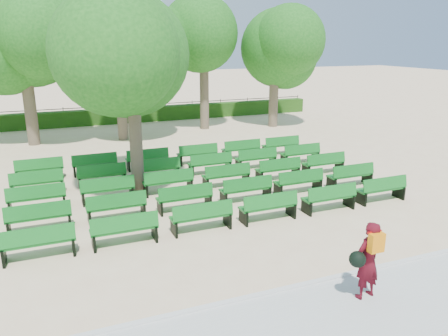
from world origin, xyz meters
name	(u,v)px	position (x,y,z in m)	size (l,w,h in m)	color
ground	(183,196)	(0.00, 0.00, 0.00)	(120.00, 120.00, 0.00)	beige
paving	(304,327)	(0.00, -7.40, 0.03)	(30.00, 2.20, 0.06)	beige
curb	(273,293)	(0.00, -6.25, 0.05)	(30.00, 0.12, 0.10)	silver
hedge	(116,116)	(0.00, 14.00, 0.45)	(26.00, 0.70, 0.90)	#255115
fence	(116,122)	(0.00, 14.40, 0.00)	(26.00, 0.10, 1.02)	black
tree_line	(128,136)	(0.00, 10.00, 0.00)	(21.80, 6.80, 7.04)	#246E1E
bench_array	(198,187)	(0.67, 0.39, 0.09)	(1.67, 0.59, 1.04)	#137121
tree_among	(132,74)	(-1.28, 0.78, 3.90)	(3.93, 3.93, 5.69)	brown
person	(367,259)	(1.57, -7.06, 0.87)	(0.76, 0.48, 1.57)	#4B0A15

